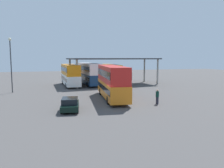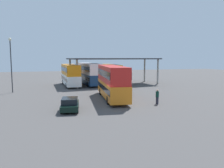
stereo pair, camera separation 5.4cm
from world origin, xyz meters
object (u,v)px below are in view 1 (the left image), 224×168
Objects in this scene: double_decker_near_canopy at (70,74)px; double_decker_main at (112,81)px; pedestrian_waiting at (157,97)px; lamppost_tall at (11,59)px; parked_hatchback at (70,104)px; double_decker_mid_row at (89,73)px; double_decker_far_right at (110,73)px.

double_decker_main is at bearing -167.91° from double_decker_near_canopy.
double_decker_main is 6.51m from pedestrian_waiting.
lamppost_tall is at bearing 60.61° from double_decker_main.
parked_hatchback is 0.39× the size of double_decker_near_canopy.
lamppost_tall reaches higher than parked_hatchback.
lamppost_tall reaches higher than pedestrian_waiting.
double_decker_mid_row reaches higher than double_decker_near_canopy.
double_decker_main is 1.08× the size of double_decker_far_right.
double_decker_mid_row is 6.59× the size of pedestrian_waiting.
lamppost_tall is (-7.38, 14.90, 4.63)m from parked_hatchback.
double_decker_main is at bearing 167.97° from double_decker_far_right.
double_decker_main is 2.74× the size of parked_hatchback.
lamppost_tall is at bearing 113.05° from double_decker_far_right.
double_decker_far_right is (4.38, -0.30, -0.14)m from double_decker_mid_row.
double_decker_mid_row is (3.85, 0.58, 0.11)m from double_decker_near_canopy.
double_decker_mid_row is (6.22, 21.58, 1.71)m from parked_hatchback.
double_decker_main is at bearing 177.16° from double_decker_mid_row.
double_decker_main reaches higher than double_decker_near_canopy.
lamppost_tall is (-17.97, -6.38, 3.06)m from double_decker_far_right.
double_decker_mid_row is 15.43m from lamppost_tall.
double_decker_near_canopy is at bearing 96.17° from double_decker_mid_row.
parked_hatchback is at bearing 157.03° from double_decker_far_right.
double_decker_near_canopy is (2.38, 21.00, 1.60)m from parked_hatchback.
double_decker_mid_row reaches higher than pedestrian_waiting.
double_decker_main is at bearing -35.88° from lamppost_tall.
double_decker_main is 16.75m from double_decker_far_right.
double_decker_mid_row is 1.07× the size of double_decker_far_right.
double_decker_mid_row reaches higher than parked_hatchback.
double_decker_near_canopy is at bearing 95.48° from double_decker_far_right.
double_decker_far_right reaches higher than pedestrian_waiting.
lamppost_tall reaches higher than double_decker_main.
pedestrian_waiting is (-0.31, -20.90, -1.37)m from double_decker_far_right.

